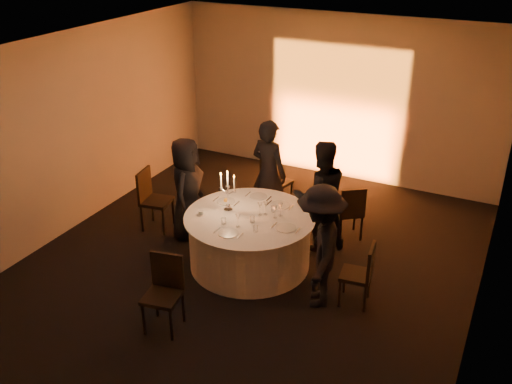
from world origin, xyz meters
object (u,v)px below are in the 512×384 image
at_px(guest_left, 187,189).
at_px(candelabra, 228,197).
at_px(chair_front, 165,288).
at_px(guest_right, 320,247).
at_px(chair_right, 362,272).
at_px(guest_back_right, 320,196).
at_px(guest_back_left, 269,173).
at_px(chair_back_right, 350,210).
at_px(banquet_table, 250,240).
at_px(chair_back_left, 274,179).
at_px(chair_left, 152,196).
at_px(coffee_cup, 201,213).

bearing_deg(guest_left, candelabra, -123.17).
bearing_deg(chair_front, guest_right, 30.28).
distance_m(chair_right, guest_left, 2.93).
bearing_deg(guest_back_right, chair_right, 94.34).
bearing_deg(guest_left, guest_back_left, -58.31).
relative_size(chair_back_right, guest_right, 0.54).
bearing_deg(banquet_table, guest_right, -18.42).
height_order(guest_back_left, guest_back_right, guest_back_left).
xyz_separation_m(chair_back_left, candelabra, (0.07, -1.70, 0.45)).
bearing_deg(candelabra, chair_back_right, 43.29).
relative_size(chair_front, guest_right, 0.58).
relative_size(guest_left, guest_back_right, 0.95).
bearing_deg(chair_left, chair_back_right, -79.84).
relative_size(chair_back_left, guest_left, 0.59).
relative_size(chair_back_right, candelabra, 1.43).
xyz_separation_m(chair_back_left, guest_left, (-0.79, -1.41, 0.26)).
bearing_deg(guest_back_left, banquet_table, 116.64).
xyz_separation_m(banquet_table, chair_back_right, (1.03, 1.31, 0.10)).
height_order(chair_back_left, coffee_cup, chair_back_left).
distance_m(guest_back_right, guest_right, 1.37).
distance_m(chair_back_right, guest_back_left, 1.38).
distance_m(banquet_table, chair_right, 1.67).
bearing_deg(candelabra, chair_right, -5.89).
xyz_separation_m(guest_left, guest_back_right, (1.89, 0.58, 0.04)).
height_order(chair_back_right, guest_left, guest_left).
relative_size(chair_front, coffee_cup, 8.53).
height_order(guest_left, coffee_cup, guest_left).
distance_m(chair_front, guest_left, 2.15).
bearing_deg(candelabra, chair_back_left, 92.39).
xyz_separation_m(chair_back_left, chair_front, (0.11, -3.34, -0.00)).
xyz_separation_m(chair_front, guest_right, (1.47, 1.23, 0.28)).
distance_m(chair_left, coffee_cup, 1.38).
bearing_deg(chair_front, chair_right, 26.48).
relative_size(banquet_table, candelabra, 2.95).
relative_size(chair_back_right, guest_back_left, 0.51).
bearing_deg(guest_left, coffee_cup, -148.44).
xyz_separation_m(banquet_table, chair_back_left, (-0.41, 1.72, 0.15)).
height_order(guest_back_left, candelabra, guest_back_left).
height_order(chair_right, coffee_cup, chair_right).
bearing_deg(guest_back_left, chair_right, 156.92).
relative_size(chair_front, guest_left, 0.59).
bearing_deg(chair_right, guest_right, -74.65).
bearing_deg(chair_back_right, guest_right, 58.85).
xyz_separation_m(chair_front, guest_back_right, (0.99, 2.51, 0.31)).
bearing_deg(guest_left, guest_right, -120.94).
relative_size(chair_back_left, candelabra, 1.55).
relative_size(chair_right, guest_back_left, 0.49).
distance_m(guest_back_left, candelabra, 1.24).
distance_m(chair_back_right, guest_right, 1.74).
bearing_deg(coffee_cup, guest_back_right, 41.68).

